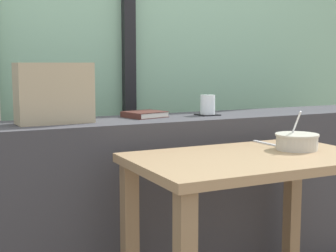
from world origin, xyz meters
TOP-DOWN VIEW (x-y plane):
  - outdoor_backdrop at (0.00, 1.23)m, footprint 4.80×0.08m
  - window_divider_post at (0.02, 1.16)m, footprint 0.07×0.05m
  - dark_console_ledge at (0.00, 0.55)m, footprint 2.80×0.38m
  - breakfast_table at (0.07, -0.01)m, footprint 0.93×0.57m
  - coaster_square at (0.20, 0.55)m, footprint 0.10×0.10m
  - juice_glass at (0.20, 0.55)m, footprint 0.07×0.07m
  - closed_book at (-0.12, 0.60)m, footprint 0.21×0.20m
  - throw_pillow at (-0.56, 0.55)m, footprint 0.32×0.15m
  - soup_bowl at (0.31, 0.02)m, footprint 0.18×0.18m
  - fork_utensil at (0.29, 0.19)m, footprint 0.02×0.17m

SIDE VIEW (x-z plane):
  - dark_console_ledge at x=0.00m, z-range 0.00..0.78m
  - breakfast_table at x=0.07m, z-range 0.21..0.89m
  - fork_utensil at x=0.29m, z-range 0.68..0.69m
  - soup_bowl at x=0.31m, z-range 0.63..0.80m
  - coaster_square at x=0.20m, z-range 0.78..0.79m
  - closed_book at x=-0.12m, z-range 0.78..0.81m
  - juice_glass at x=0.20m, z-range 0.78..0.88m
  - throw_pillow at x=-0.56m, z-range 0.78..1.04m
  - window_divider_post at x=0.02m, z-range 0.00..2.60m
  - outdoor_backdrop at x=0.00m, z-range 0.00..2.80m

